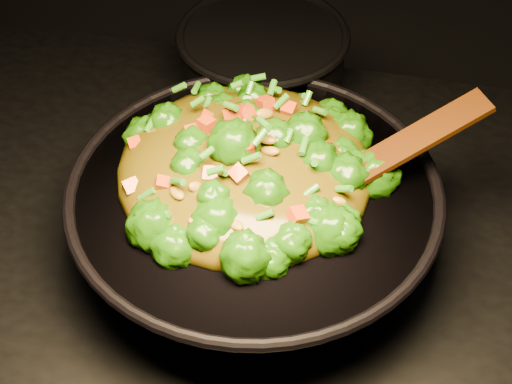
# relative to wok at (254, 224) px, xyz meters

# --- Properties ---
(wok) EXTENTS (0.51, 0.51, 0.13)m
(wok) POSITION_rel_wok_xyz_m (0.00, 0.00, 0.00)
(wok) COLOR black
(wok) RESTS_ON stovetop
(stir_fry) EXTENTS (0.41, 0.41, 0.11)m
(stir_fry) POSITION_rel_wok_xyz_m (-0.02, 0.02, 0.12)
(stir_fry) COLOR #1F5B06
(stir_fry) RESTS_ON wok
(spatula) EXTENTS (0.23, 0.17, 0.11)m
(spatula) POSITION_rel_wok_xyz_m (0.15, 0.05, 0.11)
(spatula) COLOR #311305
(spatula) RESTS_ON wok
(back_pot) EXTENTS (0.30, 0.30, 0.14)m
(back_pot) POSITION_rel_wok_xyz_m (-0.06, 0.31, 0.01)
(back_pot) COLOR black
(back_pot) RESTS_ON stovetop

